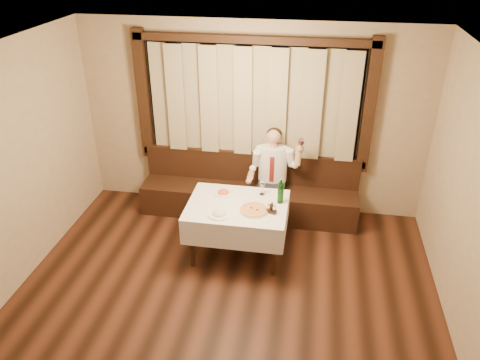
% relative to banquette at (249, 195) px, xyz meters
% --- Properties ---
extents(room, '(5.01, 6.01, 2.81)m').
position_rel_banquette_xyz_m(room, '(-0.00, -1.75, 1.19)').
color(room, black).
rests_on(room, ground).
extents(banquette, '(3.20, 0.61, 0.94)m').
position_rel_banquette_xyz_m(banquette, '(0.00, 0.00, 0.00)').
color(banquette, black).
rests_on(banquette, ground).
extents(dining_table, '(1.27, 0.97, 0.76)m').
position_rel_banquette_xyz_m(dining_table, '(0.00, -1.02, 0.34)').
color(dining_table, black).
rests_on(dining_table, ground).
extents(pizza, '(0.37, 0.37, 0.04)m').
position_rel_banquette_xyz_m(pizza, '(0.23, -1.15, 0.46)').
color(pizza, white).
rests_on(pizza, dining_table).
extents(pasta_red, '(0.25, 0.25, 0.09)m').
position_rel_banquette_xyz_m(pasta_red, '(-0.23, -0.78, 0.48)').
color(pasta_red, white).
rests_on(pasta_red, dining_table).
extents(pasta_cream, '(0.29, 0.29, 0.10)m').
position_rel_banquette_xyz_m(pasta_cream, '(-0.18, -1.30, 0.49)').
color(pasta_cream, white).
rests_on(pasta_cream, dining_table).
extents(green_bottle, '(0.07, 0.07, 0.34)m').
position_rel_banquette_xyz_m(green_bottle, '(0.53, -0.89, 0.59)').
color(green_bottle, '#104C13').
rests_on(green_bottle, dining_table).
extents(table_wine_glass, '(0.08, 0.08, 0.21)m').
position_rel_banquette_xyz_m(table_wine_glass, '(0.28, -0.72, 0.60)').
color(table_wine_glass, white).
rests_on(table_wine_glass, dining_table).
extents(cruet_caddy, '(0.14, 0.10, 0.14)m').
position_rel_banquette_xyz_m(cruet_caddy, '(0.44, -1.15, 0.49)').
color(cruet_caddy, black).
rests_on(cruet_caddy, dining_table).
extents(seated_man, '(0.77, 0.57, 1.40)m').
position_rel_banquette_xyz_m(seated_man, '(0.35, -0.09, 0.50)').
color(seated_man, black).
rests_on(seated_man, ground).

